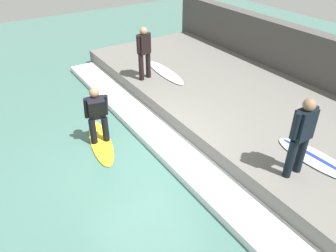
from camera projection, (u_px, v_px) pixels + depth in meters
ground_plane at (143, 160)px, 7.49m from camera, size 28.00×28.00×0.00m
concrete_ledge at (251, 110)px, 8.89m from camera, size 4.40×12.31×0.52m
back_wall at (315, 67)px, 9.63m from camera, size 0.50×12.92×1.94m
wave_foam_crest at (170, 147)px, 7.79m from camera, size 0.87×11.69×0.17m
surfboard_riding at (101, 142)px, 8.05m from camera, size 0.93×2.06×0.06m
surfer_riding at (97, 113)px, 7.60m from camera, size 0.54×0.50×1.45m
surfer_waiting_near at (302, 134)px, 5.84m from camera, size 0.55×0.24×1.62m
surfboard_waiting_near at (316, 159)px, 6.66m from camera, size 0.68×1.80×0.07m
surfer_waiting_far at (144, 51)px, 9.55m from camera, size 0.52×0.30×1.57m
surfboard_waiting_far at (165, 72)px, 10.33m from camera, size 0.59×2.11×0.06m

